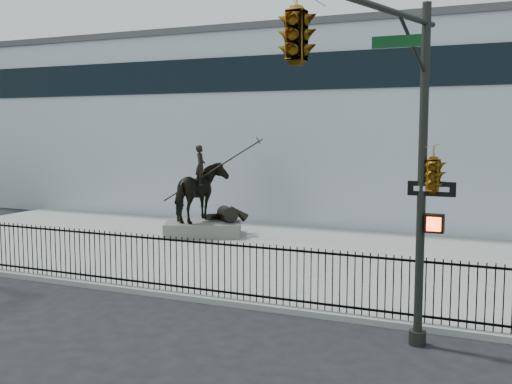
% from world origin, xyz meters
% --- Properties ---
extents(ground, '(120.00, 120.00, 0.00)m').
position_xyz_m(ground, '(0.00, 0.00, 0.00)').
color(ground, black).
rests_on(ground, ground).
extents(plaza, '(30.00, 12.00, 0.15)m').
position_xyz_m(plaza, '(0.00, 7.00, 0.07)').
color(plaza, gray).
rests_on(plaza, ground).
extents(building, '(44.00, 14.00, 9.00)m').
position_xyz_m(building, '(0.00, 20.00, 4.50)').
color(building, silver).
rests_on(building, ground).
extents(picket_fence, '(22.10, 0.10, 1.50)m').
position_xyz_m(picket_fence, '(0.00, 1.25, 0.90)').
color(picket_fence, black).
rests_on(picket_fence, plaza).
extents(statue_plinth, '(3.62, 3.13, 0.57)m').
position_xyz_m(statue_plinth, '(-2.95, 9.07, 0.43)').
color(statue_plinth, '#55544E').
rests_on(statue_plinth, plaza).
extents(equestrian_statue, '(3.58, 3.02, 3.29)m').
position_xyz_m(equestrian_statue, '(-2.90, 9.09, 1.91)').
color(equestrian_statue, black).
rests_on(equestrian_statue, statue_plinth).
extents(traffic_signal_right, '(2.17, 6.86, 7.00)m').
position_xyz_m(traffic_signal_right, '(6.47, -2.00, 4.85)').
color(traffic_signal_right, black).
rests_on(traffic_signal_right, ground).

